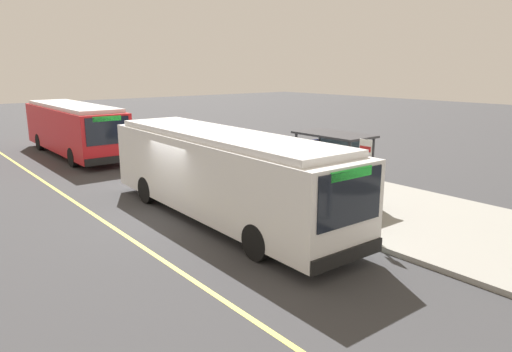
{
  "coord_description": "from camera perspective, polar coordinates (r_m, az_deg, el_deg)",
  "views": [
    {
      "loc": [
        13.63,
        -7.48,
        4.98
      ],
      "look_at": [
        2.93,
        1.16,
        1.76
      ],
      "focal_mm": 32.58,
      "sensor_mm": 36.0,
      "label": 1
    }
  ],
  "objects": [
    {
      "name": "ground_plane",
      "position": [
        16.32,
        -9.73,
        -4.79
      ],
      "size": [
        120.0,
        120.0,
        0.0
      ],
      "primitive_type": "plane",
      "color": "#38383A"
    },
    {
      "name": "transit_bus_second",
      "position": [
        28.79,
        -21.46,
        5.56
      ],
      "size": [
        10.68,
        2.69,
        2.95
      ],
      "color": "red",
      "rests_on": "ground_plane"
    },
    {
      "name": "waiting_bench",
      "position": [
        17.86,
        9.0,
        -1.08
      ],
      "size": [
        1.6,
        0.48,
        0.95
      ],
      "color": "brown",
      "rests_on": "sidewalk_curb"
    },
    {
      "name": "lane_stripe_center",
      "position": [
        15.44,
        -16.9,
        -6.22
      ],
      "size": [
        36.0,
        0.14,
        0.01
      ],
      "primitive_type": "cube",
      "color": "#E0D64C",
      "rests_on": "ground_plane"
    },
    {
      "name": "transit_bus_main",
      "position": [
        15.34,
        -4.29,
        0.47
      ],
      "size": [
        11.22,
        2.83,
        2.95
      ],
      "color": "white",
      "rests_on": "ground_plane"
    },
    {
      "name": "bus_shelter",
      "position": [
        17.68,
        9.34,
        3.02
      ],
      "size": [
        2.9,
        1.6,
        2.48
      ],
      "color": "#333338",
      "rests_on": "sidewalk_curb"
    },
    {
      "name": "sidewalk_curb",
      "position": [
        19.78,
        5.56,
        -1.24
      ],
      "size": [
        44.0,
        6.4,
        0.15
      ],
      "primitive_type": "cube",
      "color": "gray",
      "rests_on": "ground_plane"
    },
    {
      "name": "route_sign_post",
      "position": [
        14.19,
        13.18,
        0.51
      ],
      "size": [
        0.44,
        0.08,
        2.8
      ],
      "color": "#333338",
      "rests_on": "sidewalk_curb"
    },
    {
      "name": "pedestrian_commuter",
      "position": [
        15.77,
        8.82,
        -1.16
      ],
      "size": [
        0.24,
        0.4,
        1.69
      ],
      "color": "#282D47",
      "rests_on": "sidewalk_curb"
    }
  ]
}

